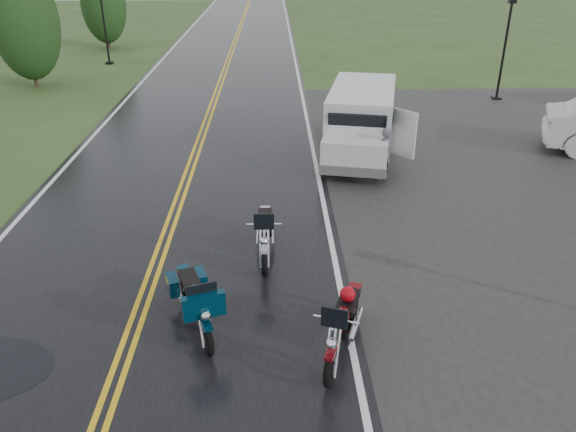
# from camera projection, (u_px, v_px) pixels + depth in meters

# --- Properties ---
(ground) EXTENTS (120.00, 120.00, 0.00)m
(ground) POSITION_uv_depth(u_px,v_px,m) (140.00, 314.00, 10.37)
(ground) COLOR #2D471E
(ground) RESTS_ON ground
(road) EXTENTS (8.00, 100.00, 0.04)m
(road) POSITION_uv_depth(u_px,v_px,m) (201.00, 140.00, 19.32)
(road) COLOR black
(road) RESTS_ON ground
(motorcycle_red) EXTENTS (1.48, 2.36, 1.31)m
(motorcycle_red) POSITION_uv_depth(u_px,v_px,m) (332.00, 353.00, 8.41)
(motorcycle_red) COLOR #590A0F
(motorcycle_red) RESTS_ON ground
(motorcycle_teal) EXTENTS (1.49, 2.33, 1.29)m
(motorcycle_teal) POSITION_uv_depth(u_px,v_px,m) (206.00, 324.00, 9.04)
(motorcycle_teal) COLOR #052637
(motorcycle_teal) RESTS_ON ground
(motorcycle_silver) EXTENTS (0.81, 2.22, 1.31)m
(motorcycle_silver) POSITION_uv_depth(u_px,v_px,m) (264.00, 249.00, 11.22)
(motorcycle_silver) COLOR #A3A6AA
(motorcycle_silver) RESTS_ON ground
(van_white) EXTENTS (3.13, 5.73, 2.13)m
(van_white) POSITION_uv_depth(u_px,v_px,m) (328.00, 138.00, 16.18)
(van_white) COLOR silver
(van_white) RESTS_ON ground
(person_at_van) EXTENTS (0.66, 0.62, 1.51)m
(person_at_van) POSITION_uv_depth(u_px,v_px,m) (384.00, 155.00, 15.84)
(person_at_van) COLOR #505056
(person_at_van) RESTS_ON ground
(lamp_post_far_left) EXTENTS (0.38, 0.38, 4.46)m
(lamp_post_far_left) POSITION_uv_depth(u_px,v_px,m) (104.00, 22.00, 30.17)
(lamp_post_far_left) COLOR black
(lamp_post_far_left) RESTS_ON ground
(lamp_post_far_right) EXTENTS (0.38, 0.38, 4.38)m
(lamp_post_far_right) POSITION_uv_depth(u_px,v_px,m) (505.00, 47.00, 23.29)
(lamp_post_far_right) COLOR black
(lamp_post_far_right) RESTS_ON ground
(tree_left_mid) EXTENTS (3.02, 3.02, 4.72)m
(tree_left_mid) POSITION_uv_depth(u_px,v_px,m) (27.00, 35.00, 25.32)
(tree_left_mid) COLOR #1E3D19
(tree_left_mid) RESTS_ON ground
(tree_left_far) EXTENTS (2.72, 2.72, 4.19)m
(tree_left_far) POSITION_uv_depth(u_px,v_px,m) (105.00, 13.00, 34.81)
(tree_left_far) COLOR #1E3D19
(tree_left_far) RESTS_ON ground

